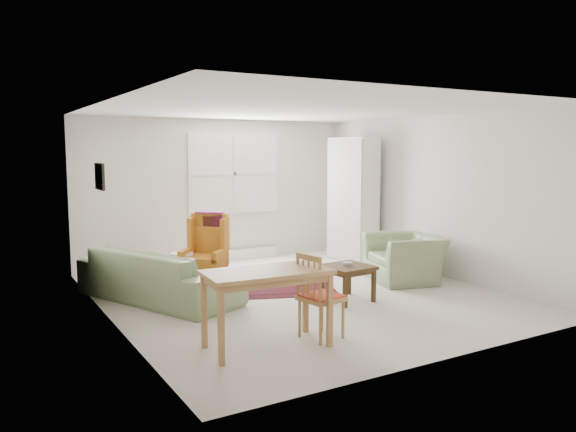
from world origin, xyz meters
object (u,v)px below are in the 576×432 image
armchair (404,254)px  wingback_chair (204,248)px  desk (267,309)px  sofa (159,265)px  stool (182,267)px  coffee_table (347,283)px  desk_chair (321,296)px  cabinet (353,199)px

armchair → wingback_chair: bearing=-103.0°
wingback_chair → desk: bearing=-57.1°
sofa → stool: (0.61, 0.80, -0.24)m
armchair → sofa: bearing=-87.4°
wingback_chair → desk: size_ratio=0.83×
wingback_chair → desk: (-0.51, -2.94, -0.12)m
wingback_chair → stool: 0.44m
sofa → armchair: size_ratio=2.17×
desk → armchair: bearing=25.6°
sofa → armchair: sofa is taller
armchair → stool: size_ratio=2.39×
sofa → stool: bearing=-61.0°
desk → stool: bearing=85.8°
wingback_chair → coffee_table: bearing=-14.7°
armchair → desk_chair: 2.96m
armchair → coffee_table: bearing=-55.6°
cabinet → coffee_table: bearing=-135.9°
cabinet → sofa: bearing=-174.5°
desk → desk_chair: desk_chair is taller
desk → desk_chair: (0.63, -0.03, 0.06)m
desk_chair → coffee_table: bearing=-56.0°
armchair → wingback_chair: wingback_chair is taller
sofa → wingback_chair: wingback_chair is taller
armchair → desk: armchair is taller
desk_chair → desk: bearing=77.6°
sofa → wingback_chair: 1.09m
coffee_table → desk_chair: bearing=-136.4°
sofa → armchair: 3.62m
stool → desk: 3.12m
wingback_chair → sofa: bearing=-102.0°
armchair → stool: armchair is taller
cabinet → desk: size_ratio=1.76×
cabinet → desk: bearing=-144.8°
cabinet → desk_chair: cabinet is taller
sofa → desk: (0.38, -2.31, -0.07)m
wingback_chair → coffee_table: wingback_chair is taller
stool → desk_chair: desk_chair is taller
armchair → cabinet: (0.31, 1.70, 0.67)m
sofa → desk_chair: sofa is taller
coffee_table → stool: size_ratio=1.30×
wingback_chair → desk_chair: bearing=-45.0°
stool → sofa: bearing=-127.2°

